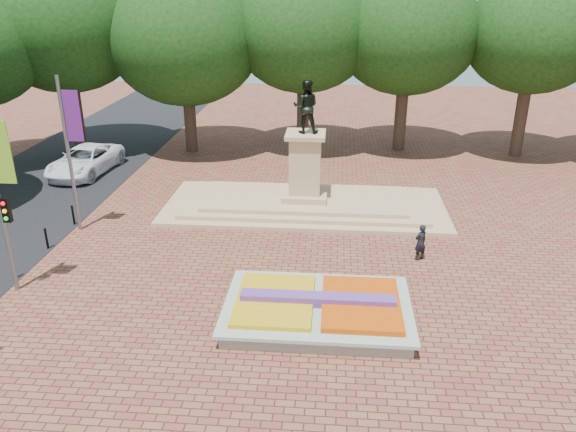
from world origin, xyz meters
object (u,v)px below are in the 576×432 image
(van, at_px, (85,160))
(pedestrian, at_px, (420,242))
(flower_bed, at_px, (318,309))
(monument, at_px, (305,192))

(van, relative_size, pedestrian, 3.70)
(van, xyz_separation_m, pedestrian, (18.32, -9.72, -0.02))
(flower_bed, height_order, van, van)
(flower_bed, distance_m, pedestrian, 6.21)
(monument, xyz_separation_m, van, (-13.31, 4.46, -0.08))
(van, distance_m, pedestrian, 20.74)
(flower_bed, xyz_separation_m, van, (-14.33, 14.46, 0.42))
(monument, distance_m, van, 14.03)
(monument, bearing_deg, flower_bed, -84.13)
(van, bearing_deg, monument, -12.97)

